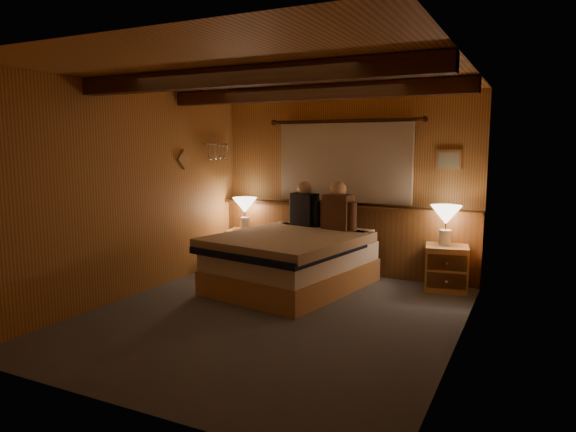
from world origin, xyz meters
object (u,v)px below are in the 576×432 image
Objects in this scene: nightstand_left at (245,248)px; nightstand_right at (446,268)px; bed at (292,260)px; duffel_bag at (234,259)px; lamp_left at (245,207)px; person_right at (338,210)px; person_left at (305,207)px; lamp_right at (446,217)px.

nightstand_left is 2.82m from nightstand_right.
nightstand_left is (-1.11, 0.74, -0.08)m from bed.
duffel_bag is at bearing 170.87° from bed.
lamp_left is 1.51m from person_right.
person_right reaches higher than bed.
lamp_left is (-0.02, 0.05, 0.59)m from nightstand_left.
lamp_left is at bearing -167.81° from person_left.
nightstand_right is 2.90m from lamp_left.
bed is 1.14m from duffel_bag.
nightstand_left is 1.21× the size of lamp_left.
nightstand_right is 2.80m from duffel_bag.
lamp_left reaches higher than duffel_bag.
lamp_right is (1.67, 0.78, 0.53)m from bed.
person_right reaches higher than lamp_right.
person_left is (0.95, -0.02, 0.64)m from nightstand_left.
person_left is (0.98, -0.07, 0.06)m from lamp_left.
person_right reaches higher than duffel_bag.
person_right is at bearing -172.53° from lamp_right.
lamp_right reaches higher than lamp_left.
bed is 1.86m from nightstand_right.
person_right is (0.52, -0.12, 0.01)m from person_left.
nightstand_right is at bearing -12.11° from nightstand_left.
lamp_right reaches higher than nightstand_left.
lamp_right is at bearing 17.89° from person_left.
nightstand_left is at bearing 156.20° from bed.
lamp_left is 0.80m from duffel_bag.
bed is 1.34m from nightstand_left.
lamp_right is 1.32m from person_right.
duffel_bag is at bearing -171.55° from lamp_right.
lamp_right reaches higher than bed.
bed is at bearing -155.04° from lamp_right.
bed is 3.87× the size of nightstand_right.
lamp_left is at bearing 155.04° from bed.
bed reaches higher than nightstand_left.
person_right reaches higher than nightstand_right.
person_left is 0.97× the size of person_right.
person_right is (-1.34, -0.13, 0.65)m from nightstand_right.
duffel_bag is (-1.43, -0.24, -0.74)m from person_right.
bed reaches higher than duffel_bag.
person_left reaches higher than lamp_left.
lamp_left is 2.81m from lamp_right.
lamp_right is 0.77× the size of person_left.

